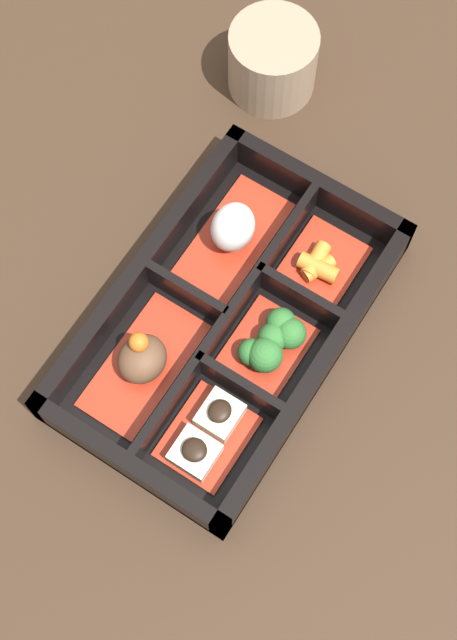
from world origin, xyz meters
TOP-DOWN VIEW (x-y plane):
  - ground_plane at (0.00, 0.00)m, footprint 3.00×3.00m
  - bento_base at (0.00, 0.00)m, footprint 0.33×0.20m
  - bento_rim at (0.00, -0.00)m, footprint 0.33×0.20m
  - bowl_stew at (-0.07, 0.04)m, footprint 0.13×0.06m
  - bowl_rice at (0.07, 0.04)m, footprint 0.13×0.06m
  - bowl_tofu at (-0.10, -0.04)m, footprint 0.08×0.07m
  - bowl_greens at (0.00, -0.04)m, footprint 0.08×0.07m
  - bowl_carrots at (0.10, -0.04)m, footprint 0.08×0.07m
  - tea_cup at (0.25, 0.11)m, footprint 0.09×0.09m

SIDE VIEW (x-z plane):
  - ground_plane at x=0.00m, z-range 0.00..0.00m
  - bento_base at x=0.00m, z-range 0.00..0.01m
  - bowl_carrots at x=0.10m, z-range 0.01..0.03m
  - bowl_tofu at x=-0.10m, z-range 0.01..0.04m
  - bento_rim at x=0.00m, z-range 0.00..0.05m
  - bowl_stew at x=-0.07m, z-range 0.00..0.05m
  - bowl_greens at x=0.00m, z-range 0.01..0.04m
  - bowl_rice at x=0.07m, z-range 0.00..0.06m
  - tea_cup at x=0.25m, z-range 0.00..0.07m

